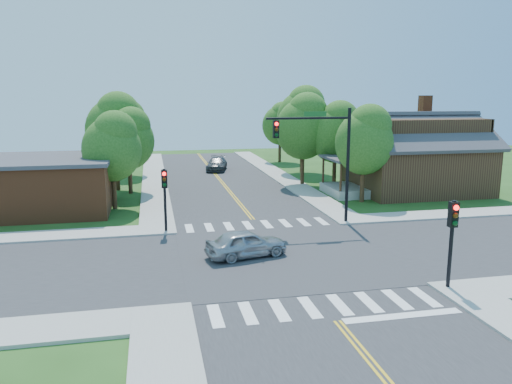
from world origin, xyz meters
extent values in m
plane|color=#224816|center=(0.00, 0.00, 0.00)|extent=(100.00, 100.00, 0.00)
cube|color=#2D2D30|center=(0.00, 0.00, 0.02)|extent=(10.00, 90.00, 0.04)
cube|color=#2D2D30|center=(0.00, 0.00, 0.03)|extent=(90.00, 10.00, 0.04)
cube|color=#2D2D30|center=(0.00, 0.00, 0.00)|extent=(10.20, 10.20, 0.06)
cube|color=#9E9B93|center=(6.10, 25.00, 0.07)|extent=(2.20, 40.00, 0.14)
cube|color=#9E9B93|center=(-6.10, 25.00, 0.07)|extent=(2.20, 40.00, 0.14)
cube|color=white|center=(-4.20, 6.20, 0.05)|extent=(0.45, 2.00, 0.01)
cube|color=white|center=(-3.00, 6.20, 0.05)|extent=(0.45, 2.00, 0.01)
cube|color=white|center=(-1.80, 6.20, 0.05)|extent=(0.45, 2.00, 0.01)
cube|color=white|center=(-0.60, 6.20, 0.05)|extent=(0.45, 2.00, 0.01)
cube|color=white|center=(0.60, 6.20, 0.05)|extent=(0.45, 2.00, 0.01)
cube|color=white|center=(1.80, 6.20, 0.05)|extent=(0.45, 2.00, 0.01)
cube|color=white|center=(3.00, 6.20, 0.05)|extent=(0.45, 2.00, 0.01)
cube|color=white|center=(4.20, 6.20, 0.05)|extent=(0.45, 2.00, 0.01)
cube|color=white|center=(-4.20, -6.20, 0.05)|extent=(0.45, 2.00, 0.01)
cube|color=white|center=(-3.00, -6.20, 0.05)|extent=(0.45, 2.00, 0.01)
cube|color=white|center=(-1.80, -6.20, 0.05)|extent=(0.45, 2.00, 0.01)
cube|color=white|center=(-0.60, -6.20, 0.05)|extent=(0.45, 2.00, 0.01)
cube|color=white|center=(0.60, -6.20, 0.05)|extent=(0.45, 2.00, 0.01)
cube|color=white|center=(1.80, -6.20, 0.05)|extent=(0.45, 2.00, 0.01)
cube|color=white|center=(3.00, -6.20, 0.05)|extent=(0.45, 2.00, 0.01)
cube|color=white|center=(4.20, -6.20, 0.05)|extent=(0.45, 2.00, 0.01)
cube|color=yellow|center=(-0.10, 26.25, 0.05)|extent=(0.10, 37.50, 0.01)
cube|color=yellow|center=(0.10, 26.25, 0.05)|extent=(0.10, 37.50, 0.01)
cube|color=white|center=(2.50, -7.60, 0.00)|extent=(4.60, 0.45, 0.09)
cylinder|color=black|center=(5.60, 5.60, 3.60)|extent=(0.20, 0.20, 7.20)
cylinder|color=black|center=(3.00, 5.60, 6.60)|extent=(5.20, 0.14, 0.14)
cube|color=#19591E|center=(3.40, 5.55, 6.85)|extent=(1.40, 0.04, 0.30)
cube|color=black|center=(1.00, 5.60, 5.98)|extent=(0.34, 0.28, 1.05)
sphere|color=#FF0C0C|center=(1.00, 5.43, 6.29)|extent=(0.22, 0.22, 0.22)
sphere|color=#3F2605|center=(1.00, 5.43, 5.97)|extent=(0.22, 0.22, 0.22)
sphere|color=#05330F|center=(1.00, 5.43, 5.65)|extent=(0.22, 0.22, 0.22)
cylinder|color=black|center=(5.60, -5.60, 1.90)|extent=(0.16, 0.16, 3.80)
cube|color=black|center=(5.60, -5.60, 3.23)|extent=(0.34, 0.28, 1.05)
sphere|color=#FF0C0C|center=(5.60, -5.77, 3.54)|extent=(0.22, 0.22, 0.22)
sphere|color=#3F2605|center=(5.60, -5.77, 3.22)|extent=(0.22, 0.22, 0.22)
sphere|color=#05330F|center=(5.60, -5.77, 2.90)|extent=(0.22, 0.22, 0.22)
cylinder|color=black|center=(-5.60, 5.60, 1.90)|extent=(0.16, 0.16, 3.80)
cube|color=black|center=(-5.60, 5.60, 3.23)|extent=(0.34, 0.28, 1.05)
sphere|color=#FF0C0C|center=(-5.60, 5.43, 3.54)|extent=(0.22, 0.22, 0.22)
sphere|color=#3F2605|center=(-5.60, 5.43, 3.22)|extent=(0.22, 0.22, 0.22)
sphere|color=#05330F|center=(-5.60, 5.43, 2.90)|extent=(0.22, 0.22, 0.22)
cube|color=#341B12|center=(15.20, 14.20, 2.00)|extent=(10.00, 8.00, 4.00)
cube|color=#9E9B93|center=(8.90, 14.20, 0.35)|extent=(2.60, 4.50, 0.70)
cylinder|color=#341B12|center=(7.80, 12.20, 1.60)|extent=(0.18, 0.18, 2.50)
cylinder|color=#341B12|center=(7.80, 16.20, 1.60)|extent=(0.18, 0.18, 2.50)
cube|color=#38383D|center=(8.90, 14.20, 2.95)|extent=(2.80, 4.80, 0.18)
cube|color=brown|center=(17.70, 17.70, 3.55)|extent=(0.90, 0.90, 7.11)
cube|color=brown|center=(-14.20, 13.20, 1.75)|extent=(10.00, 8.00, 3.50)
cube|color=#38383D|center=(-14.20, 13.20, 3.60)|extent=(10.40, 8.40, 0.25)
cylinder|color=#382314|center=(9.19, 11.33, 1.37)|extent=(0.34, 0.34, 2.74)
ellipsoid|color=#204D16|center=(9.19, 11.33, 4.47)|extent=(4.32, 4.11, 4.76)
sphere|color=#204D16|center=(9.49, 11.13, 5.77)|extent=(3.17, 3.17, 3.17)
cylinder|color=#382314|center=(9.35, 17.68, 1.40)|extent=(0.34, 0.34, 2.81)
ellipsoid|color=#204D16|center=(9.35, 17.68, 4.58)|extent=(4.43, 4.21, 4.88)
sphere|color=#204D16|center=(9.65, 17.48, 5.91)|extent=(3.25, 3.25, 3.25)
cylinder|color=#382314|center=(9.00, 26.31, 1.67)|extent=(0.34, 0.34, 3.34)
ellipsoid|color=#204D16|center=(9.00, 26.31, 5.44)|extent=(5.27, 5.00, 5.79)
sphere|color=#204D16|center=(9.30, 26.11, 7.02)|extent=(3.86, 3.86, 3.86)
cylinder|color=#382314|center=(8.85, 34.74, 1.34)|extent=(0.34, 0.34, 2.68)
ellipsoid|color=#204D16|center=(8.85, 34.74, 4.38)|extent=(4.23, 4.02, 4.66)
sphere|color=#204D16|center=(9.15, 34.54, 5.65)|extent=(3.11, 3.11, 3.11)
cylinder|color=#382314|center=(-8.96, 12.84, 1.29)|extent=(0.34, 0.34, 2.59)
ellipsoid|color=#204D16|center=(-8.96, 12.84, 4.22)|extent=(4.09, 3.88, 4.49)
sphere|color=#204D16|center=(-8.66, 12.64, 5.45)|extent=(3.00, 3.00, 3.00)
cylinder|color=#382314|center=(-9.13, 19.98, 1.54)|extent=(0.34, 0.34, 3.08)
ellipsoid|color=#204D16|center=(-9.13, 19.98, 5.03)|extent=(4.87, 4.63, 5.36)
sphere|color=#204D16|center=(-8.83, 19.78, 6.49)|extent=(3.57, 3.57, 3.57)
cylinder|color=#382314|center=(-8.66, 27.94, 1.40)|extent=(0.34, 0.34, 2.81)
ellipsoid|color=#204D16|center=(-8.66, 27.94, 4.58)|extent=(4.43, 4.21, 4.88)
sphere|color=#204D16|center=(-8.36, 27.74, 5.91)|extent=(3.25, 3.25, 3.25)
cylinder|color=#382314|center=(-9.21, 37.05, 1.15)|extent=(0.34, 0.34, 2.29)
ellipsoid|color=#204D16|center=(-9.21, 37.05, 3.74)|extent=(3.62, 3.44, 3.99)
sphere|color=#204D16|center=(-8.91, 36.85, 4.83)|extent=(2.66, 2.66, 2.66)
cylinder|color=#382314|center=(6.85, 19.02, 1.53)|extent=(0.34, 0.34, 3.06)
ellipsoid|color=#204D16|center=(6.85, 19.02, 4.99)|extent=(4.83, 4.59, 5.31)
sphere|color=#204D16|center=(7.15, 18.82, 6.44)|extent=(3.54, 3.54, 3.54)
cylinder|color=#382314|center=(-8.05, 18.32, 1.32)|extent=(0.34, 0.34, 2.63)
ellipsoid|color=#204D16|center=(-8.05, 18.32, 4.30)|extent=(4.16, 3.95, 4.57)
sphere|color=#204D16|center=(-7.75, 18.12, 5.54)|extent=(3.05, 3.05, 3.05)
imported|color=#ABAEB2|center=(-1.83, 0.23, 0.69)|extent=(3.38, 4.75, 1.38)
imported|color=#34373A|center=(0.50, 29.21, 0.69)|extent=(4.08, 5.63, 1.38)
camera|label=1|loc=(-6.26, -23.14, 7.99)|focal=35.00mm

